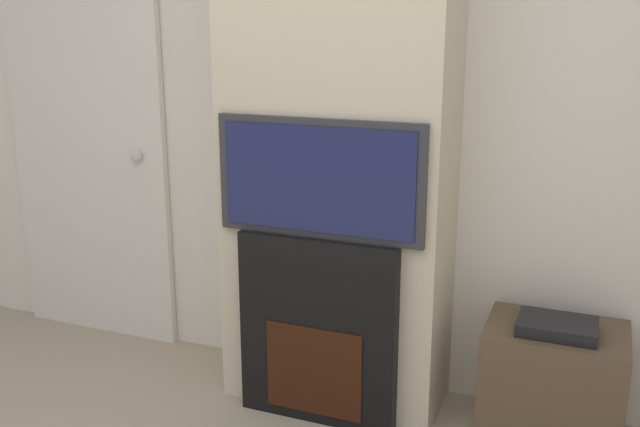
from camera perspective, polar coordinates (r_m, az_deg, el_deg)
name	(u,v)px	position (r m, az deg, el deg)	size (l,w,h in m)	color
wall_back	(358,93)	(3.20, 3.02, 9.59)	(6.00, 0.06, 2.70)	silver
chimney_breast	(339,98)	(2.98, 1.51, 9.20)	(0.95, 0.41, 2.70)	beige
fireplace	(320,329)	(3.04, -0.01, -9.25)	(0.68, 0.15, 0.81)	black
television	(320,179)	(2.83, -0.02, 2.82)	(0.87, 0.07, 0.48)	#2D2D33
media_stand	(552,384)	(3.07, 18.08, -12.83)	(0.54, 0.39, 0.54)	brown
entry_door	(88,143)	(3.92, -18.09, 5.40)	(0.94, 0.09, 2.09)	silver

